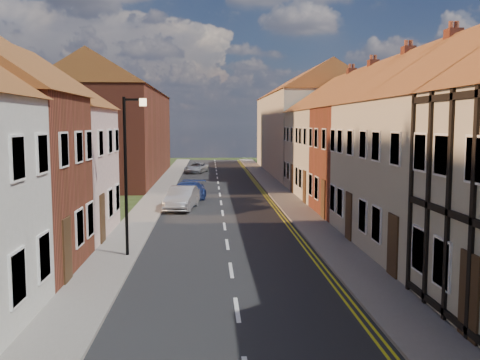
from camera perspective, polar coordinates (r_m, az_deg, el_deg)
road at (r=30.71m, az=-1.87°, el=-3.56°), size 7.00×90.00×0.02m
pavement_left at (r=30.91m, az=-10.07°, el=-3.49°), size 1.80×90.00×0.12m
pavement_right at (r=31.12m, az=6.27°, el=-3.37°), size 1.80×90.00×0.12m
cottage_r_cream_mid at (r=25.81m, az=19.66°, el=4.25°), size 8.30×5.20×9.00m
cottage_r_pink at (r=30.85m, az=15.75°, el=4.60°), size 8.30×6.00×9.00m
cottage_r_white_far at (r=36.00m, az=12.95°, el=4.86°), size 8.30×5.20×9.00m
cottage_r_cream_far at (r=41.21m, az=10.85°, el=5.03°), size 8.30×6.00×9.00m
cottage_l_pink at (r=25.61m, az=-22.88°, el=3.87°), size 8.30×6.30×8.80m
block_right_far at (r=56.18m, az=7.05°, el=6.17°), size 8.30×24.20×10.50m
block_left_far at (r=51.00m, az=-13.03°, el=6.08°), size 8.30×24.20×10.50m
lamppost at (r=20.57m, az=-11.88°, el=1.47°), size 0.88×0.15×6.00m
car_mid at (r=32.13m, az=-6.21°, el=-1.93°), size 2.05×4.36×1.38m
car_far at (r=34.71m, az=-5.70°, el=-1.36°), size 2.78×4.92×1.35m
car_distant at (r=55.85m, az=-4.67°, el=1.32°), size 2.77×4.28×1.10m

